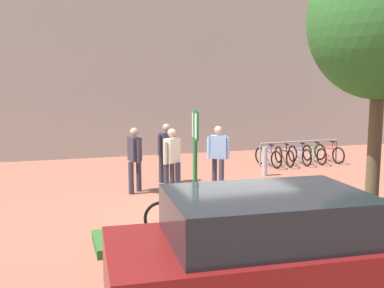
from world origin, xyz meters
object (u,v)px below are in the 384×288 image
(person_shirt_blue, at_px, (172,157))
(bollard_steel, at_px, (265,161))
(person_suited_navy, at_px, (167,149))
(bike_rack_cluster, at_px, (299,154))
(person_casual_tan, at_px, (218,153))
(tree_sidewalk, at_px, (381,20))
(parking_sign_post, at_px, (195,155))
(car_maroon_wagon, at_px, (277,254))
(bike_at_sign, at_px, (188,216))
(person_suited_dark, at_px, (135,156))

(person_shirt_blue, bearing_deg, bollard_steel, 23.44)
(person_suited_navy, bearing_deg, bike_rack_cluster, 16.32)
(bike_rack_cluster, xyz_separation_m, person_casual_tan, (-4.10, -2.66, 0.64))
(person_suited_navy, bearing_deg, tree_sidewalk, -53.38)
(person_shirt_blue, relative_size, person_suited_navy, 1.00)
(bollard_steel, distance_m, person_casual_tan, 2.40)
(parking_sign_post, distance_m, person_suited_navy, 4.69)
(person_casual_tan, distance_m, person_suited_navy, 1.61)
(bike_rack_cluster, distance_m, car_maroon_wagon, 10.66)
(tree_sidewalk, relative_size, person_suited_navy, 3.36)
(bike_at_sign, relative_size, person_shirt_blue, 0.96)
(bike_rack_cluster, xyz_separation_m, person_suited_dark, (-6.32, -2.39, 0.64))
(tree_sidewalk, height_order, bike_rack_cluster, tree_sidewalk)
(bike_rack_cluster, relative_size, person_casual_tan, 1.86)
(bollard_steel, height_order, person_suited_dark, person_suited_dark)
(bike_rack_cluster, bearing_deg, bollard_steel, -145.27)
(car_maroon_wagon, bearing_deg, person_shirt_blue, 87.62)
(tree_sidewalk, xyz_separation_m, parking_sign_post, (-3.98, -0.08, -2.57))
(parking_sign_post, bearing_deg, person_suited_navy, 82.37)
(bike_at_sign, distance_m, person_suited_navy, 4.48)
(tree_sidewalk, xyz_separation_m, bike_rack_cluster, (1.88, 6.07, -3.78))
(bollard_steel, bearing_deg, person_suited_navy, -178.41)
(tree_sidewalk, relative_size, car_maroon_wagon, 1.31)
(person_shirt_blue, bearing_deg, car_maroon_wagon, -92.38)
(person_casual_tan, height_order, car_maroon_wagon, person_casual_tan)
(parking_sign_post, bearing_deg, tree_sidewalk, 1.20)
(parking_sign_post, height_order, person_casual_tan, parking_sign_post)
(bike_at_sign, height_order, car_maroon_wagon, car_maroon_wagon)
(bike_rack_cluster, distance_m, person_suited_dark, 6.79)
(tree_sidewalk, distance_m, person_suited_navy, 6.46)
(parking_sign_post, height_order, bike_rack_cluster, parking_sign_post)
(car_maroon_wagon, bearing_deg, person_suited_dark, 95.32)
(bike_rack_cluster, xyz_separation_m, person_suited_navy, (-5.25, -1.54, 0.64))
(person_suited_dark, bearing_deg, person_casual_tan, -6.94)
(bike_at_sign, relative_size, person_casual_tan, 0.96)
(parking_sign_post, xyz_separation_m, car_maroon_wagon, (0.16, -2.85, -0.80))
(person_suited_navy, bearing_deg, parking_sign_post, -97.63)
(bike_at_sign, distance_m, bollard_steel, 5.89)
(bike_at_sign, bearing_deg, tree_sidewalk, -2.14)
(person_casual_tan, bearing_deg, person_suited_navy, 135.73)
(bike_at_sign, xyz_separation_m, person_shirt_blue, (0.48, 3.01, 0.63))
(bike_rack_cluster, bearing_deg, person_suited_dark, -159.30)
(bollard_steel, bearing_deg, tree_sidewalk, -87.42)
(bollard_steel, relative_size, person_shirt_blue, 0.52)
(parking_sign_post, relative_size, person_casual_tan, 1.38)
(person_casual_tan, bearing_deg, parking_sign_post, -116.87)
(bollard_steel, distance_m, person_suited_dark, 4.36)
(tree_sidewalk, height_order, parking_sign_post, tree_sidewalk)
(person_suited_navy, distance_m, car_maroon_wagon, 7.48)
(person_suited_dark, bearing_deg, tree_sidewalk, -39.65)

